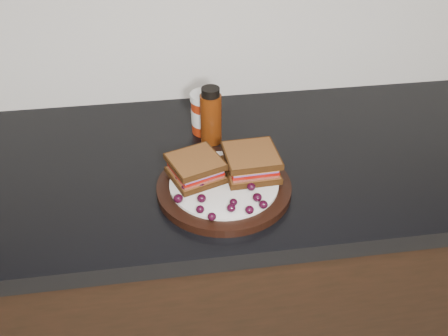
# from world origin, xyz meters

# --- Properties ---
(base_cabinets) EXTENTS (3.96, 0.58, 0.86)m
(base_cabinets) POSITION_xyz_m (0.00, 1.70, 0.43)
(base_cabinets) COLOR black
(base_cabinets) RESTS_ON ground_plane
(countertop) EXTENTS (3.98, 0.60, 0.04)m
(countertop) POSITION_xyz_m (0.00, 1.70, 0.88)
(countertop) COLOR black
(countertop) RESTS_ON base_cabinets
(plate) EXTENTS (0.28, 0.28, 0.02)m
(plate) POSITION_xyz_m (0.14, 1.59, 0.91)
(plate) COLOR black
(plate) RESTS_ON countertop
(sandwich_left) EXTENTS (0.13, 0.13, 0.05)m
(sandwich_left) POSITION_xyz_m (0.09, 1.61, 0.95)
(sandwich_left) COLOR brown
(sandwich_left) RESTS_ON plate
(sandwich_right) EXTENTS (0.11, 0.11, 0.05)m
(sandwich_right) POSITION_xyz_m (0.20, 1.61, 0.95)
(sandwich_right) COLOR brown
(sandwich_right) RESTS_ON plate
(grape_0) EXTENTS (0.02, 0.02, 0.02)m
(grape_0) POSITION_xyz_m (0.05, 1.53, 0.93)
(grape_0) COLOR black
(grape_0) RESTS_ON plate
(grape_1) EXTENTS (0.02, 0.02, 0.02)m
(grape_1) POSITION_xyz_m (0.09, 1.53, 0.93)
(grape_1) COLOR black
(grape_1) RESTS_ON plate
(grape_2) EXTENTS (0.02, 0.02, 0.02)m
(grape_2) POSITION_xyz_m (0.08, 1.50, 0.93)
(grape_2) COLOR black
(grape_2) RESTS_ON plate
(grape_3) EXTENTS (0.02, 0.02, 0.02)m
(grape_3) POSITION_xyz_m (0.10, 1.47, 0.93)
(grape_3) COLOR black
(grape_3) RESTS_ON plate
(grape_4) EXTENTS (0.02, 0.02, 0.02)m
(grape_4) POSITION_xyz_m (0.14, 1.49, 0.93)
(grape_4) COLOR black
(grape_4) RESTS_ON plate
(grape_5) EXTENTS (0.02, 0.02, 0.01)m
(grape_5) POSITION_xyz_m (0.15, 1.51, 0.93)
(grape_5) COLOR black
(grape_5) RESTS_ON plate
(grape_6) EXTENTS (0.02, 0.02, 0.02)m
(grape_6) POSITION_xyz_m (0.18, 1.48, 0.93)
(grape_6) COLOR black
(grape_6) RESTS_ON plate
(grape_7) EXTENTS (0.02, 0.02, 0.02)m
(grape_7) POSITION_xyz_m (0.21, 1.49, 0.93)
(grape_7) COLOR black
(grape_7) RESTS_ON plate
(grape_8) EXTENTS (0.02, 0.02, 0.02)m
(grape_8) POSITION_xyz_m (0.20, 1.52, 0.93)
(grape_8) COLOR black
(grape_8) RESTS_ON plate
(grape_9) EXTENTS (0.02, 0.02, 0.02)m
(grape_9) POSITION_xyz_m (0.19, 1.55, 0.93)
(grape_9) COLOR black
(grape_9) RESTS_ON plate
(grape_10) EXTENTS (0.02, 0.02, 0.02)m
(grape_10) POSITION_xyz_m (0.23, 1.58, 0.93)
(grape_10) COLOR black
(grape_10) RESTS_ON plate
(grape_11) EXTENTS (0.02, 0.02, 0.02)m
(grape_11) POSITION_xyz_m (0.21, 1.59, 0.93)
(grape_11) COLOR black
(grape_11) RESTS_ON plate
(grape_12) EXTENTS (0.02, 0.02, 0.02)m
(grape_12) POSITION_xyz_m (0.21, 1.61, 0.93)
(grape_12) COLOR black
(grape_12) RESTS_ON plate
(grape_13) EXTENTS (0.02, 0.02, 0.02)m
(grape_13) POSITION_xyz_m (0.21, 1.65, 0.93)
(grape_13) COLOR black
(grape_13) RESTS_ON plate
(grape_14) EXTENTS (0.02, 0.02, 0.02)m
(grape_14) POSITION_xyz_m (0.09, 1.63, 0.93)
(grape_14) COLOR black
(grape_14) RESTS_ON plate
(grape_15) EXTENTS (0.02, 0.02, 0.02)m
(grape_15) POSITION_xyz_m (0.08, 1.61, 0.93)
(grape_15) COLOR black
(grape_15) RESTS_ON plate
(grape_16) EXTENTS (0.02, 0.02, 0.02)m
(grape_16) POSITION_xyz_m (0.05, 1.60, 0.93)
(grape_16) COLOR black
(grape_16) RESTS_ON plate
(grape_17) EXTENTS (0.02, 0.02, 0.02)m
(grape_17) POSITION_xyz_m (0.06, 1.57, 0.93)
(grape_17) COLOR black
(grape_17) RESTS_ON plate
(grape_18) EXTENTS (0.02, 0.02, 0.02)m
(grape_18) POSITION_xyz_m (0.09, 1.64, 0.93)
(grape_18) COLOR black
(grape_18) RESTS_ON plate
(grape_19) EXTENTS (0.02, 0.02, 0.02)m
(grape_19) POSITION_xyz_m (0.06, 1.62, 0.93)
(grape_19) COLOR black
(grape_19) RESTS_ON plate
(grape_20) EXTENTS (0.02, 0.02, 0.02)m
(grape_20) POSITION_xyz_m (0.09, 1.57, 0.93)
(grape_20) COLOR black
(grape_20) RESTS_ON plate
(condiment_jar) EXTENTS (0.09, 0.09, 0.10)m
(condiment_jar) POSITION_xyz_m (0.13, 1.83, 0.95)
(condiment_jar) COLOR #97240A
(condiment_jar) RESTS_ON countertop
(oil_bottle) EXTENTS (0.07, 0.07, 0.14)m
(oil_bottle) POSITION_xyz_m (0.14, 1.78, 0.97)
(oil_bottle) COLOR #511F08
(oil_bottle) RESTS_ON countertop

